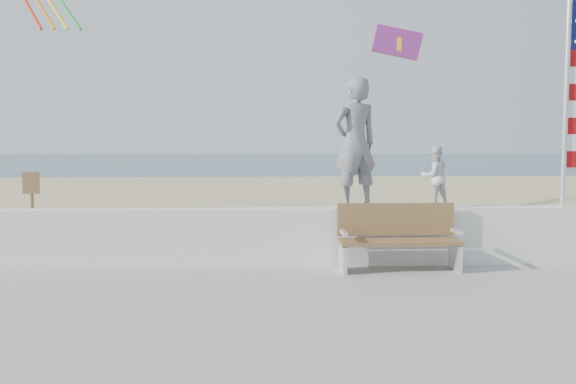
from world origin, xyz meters
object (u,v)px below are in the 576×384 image
bench (398,237)px  flag (574,86)px  adult (355,143)px  child (434,177)px

bench → flag: (2.89, 0.45, 2.30)m
adult → flag: bearing=159.4°
child → flag: flag is taller
child → bench: (-0.68, -0.45, -0.88)m
flag → child: bearing=180.0°
adult → bench: bearing=121.7°
child → bench: child is taller
bench → flag: 3.73m
adult → child: (1.26, 0.00, -0.53)m
bench → flag: flag is taller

